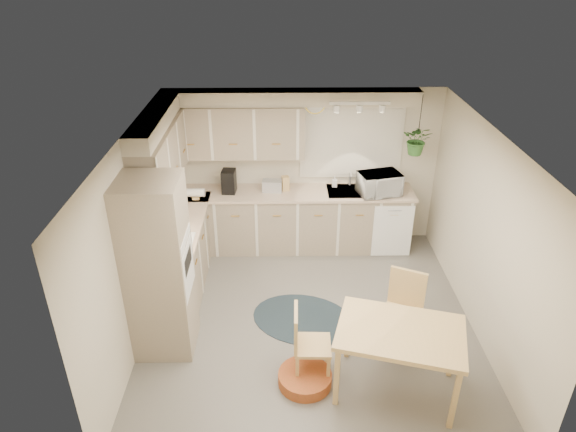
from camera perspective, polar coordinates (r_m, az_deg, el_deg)
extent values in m
plane|color=#605D55|center=(6.55, 2.34, -11.55)|extent=(4.20, 4.20, 0.00)
plane|color=white|center=(5.35, 2.83, 8.67)|extent=(4.20, 4.20, 0.00)
cube|color=beige|center=(7.74, 1.71, 5.44)|extent=(4.00, 0.04, 2.40)
cube|color=beige|center=(4.19, 4.19, -17.18)|extent=(4.00, 0.04, 2.40)
cube|color=beige|center=(6.08, -16.62, -2.51)|extent=(0.04, 4.20, 2.40)
cube|color=beige|center=(6.30, 21.05, -2.17)|extent=(0.04, 4.20, 2.40)
cube|color=gray|center=(7.12, -11.79, -4.16)|extent=(0.60, 1.85, 0.90)
cube|color=gray|center=(7.79, 0.26, -0.52)|extent=(3.60, 0.60, 0.90)
cube|color=#CCB594|center=(6.88, -12.09, -0.84)|extent=(0.64, 1.89, 0.04)
cube|color=#CCB594|center=(7.57, 0.26, 2.57)|extent=(3.64, 0.64, 0.04)
cube|color=gray|center=(5.77, -14.19, -5.70)|extent=(0.65, 0.65, 2.10)
cube|color=white|center=(5.70, -11.05, -5.74)|extent=(0.02, 0.56, 0.58)
cube|color=gray|center=(6.65, -13.82, 6.53)|extent=(0.35, 2.00, 0.75)
cube|color=gray|center=(7.38, -6.05, 9.33)|extent=(2.00, 0.35, 0.75)
cube|color=beige|center=(6.50, -14.52, 10.41)|extent=(0.30, 2.00, 0.20)
cube|color=beige|center=(7.24, 0.26, 13.04)|extent=(3.60, 0.30, 0.20)
cube|color=white|center=(6.38, -12.90, -3.13)|extent=(0.52, 0.58, 0.02)
cube|color=white|center=(6.17, -13.52, 0.49)|extent=(0.40, 0.60, 0.14)
cube|color=silver|center=(7.63, 7.07, 8.11)|extent=(1.40, 0.02, 1.00)
cube|color=beige|center=(7.64, 7.07, 8.14)|extent=(1.50, 0.02, 1.10)
cube|color=#B2B5BA|center=(7.65, 7.02, 2.49)|extent=(0.70, 0.48, 0.10)
cube|color=white|center=(7.70, 11.53, -1.70)|extent=(0.58, 0.02, 0.83)
cube|color=white|center=(6.92, 7.98, 12.33)|extent=(0.80, 0.04, 0.04)
cylinder|color=#D7C14C|center=(7.40, 3.02, 12.37)|extent=(0.30, 0.03, 0.30)
cube|color=tan|center=(5.58, 12.04, -15.42)|extent=(1.43, 1.14, 0.78)
cube|color=tan|center=(5.60, 2.78, -13.96)|extent=(0.41, 0.41, 0.85)
cube|color=tan|center=(6.04, 12.47, -10.56)|extent=(0.58, 0.58, 0.94)
ellipsoid|color=black|center=(6.57, 1.68, -11.33)|extent=(1.54, 1.34, 0.01)
cylinder|color=#B04123|center=(5.75, 1.90, -17.58)|extent=(0.61, 0.61, 0.13)
imported|color=white|center=(7.53, 10.13, 3.80)|extent=(0.65, 0.46, 0.40)
imported|color=white|center=(7.73, 5.19, 3.49)|extent=(0.10, 0.18, 0.08)
imported|color=#306428|center=(7.42, 14.16, 7.86)|extent=(0.52, 0.54, 0.34)
cube|color=black|center=(7.53, -6.58, 3.85)|extent=(0.21, 0.25, 0.34)
cube|color=#B2B5BA|center=(7.55, -1.76, 3.38)|extent=(0.30, 0.19, 0.17)
cube|color=tan|center=(7.56, -0.29, 3.65)|extent=(0.12, 0.12, 0.22)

